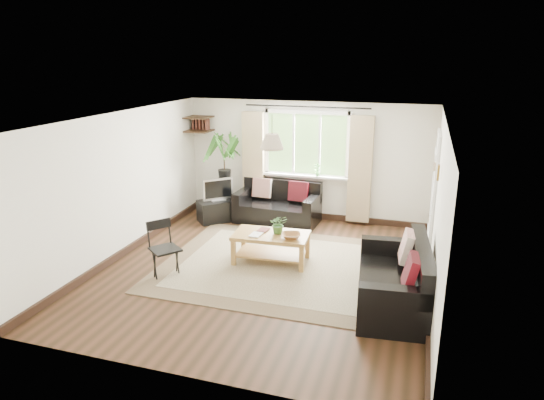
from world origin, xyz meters
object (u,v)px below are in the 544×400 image
(sofa_right, at_px, (393,276))
(folding_chair, at_px, (165,250))
(coffee_table, at_px, (271,248))
(tv_stand, at_px, (219,210))
(palm_stand, at_px, (225,175))
(sofa_back, at_px, (277,204))

(sofa_right, xyz_separation_m, folding_chair, (-3.37, -0.13, 0.01))
(coffee_table, height_order, tv_stand, coffee_table)
(coffee_table, xyz_separation_m, tv_stand, (-1.65, 1.66, -0.03))
(palm_stand, bearing_deg, coffee_table, -50.71)
(tv_stand, bearing_deg, coffee_table, -88.03)
(sofa_back, xyz_separation_m, folding_chair, (-0.89, -2.92, 0.04))
(sofa_right, relative_size, tv_stand, 2.22)
(sofa_right, distance_m, tv_stand, 4.43)
(coffee_table, distance_m, tv_stand, 2.34)
(sofa_right, distance_m, coffee_table, 2.17)
(sofa_back, distance_m, coffee_table, 2.00)
(palm_stand, bearing_deg, sofa_back, -3.67)
(tv_stand, xyz_separation_m, palm_stand, (0.01, 0.35, 0.66))
(tv_stand, relative_size, palm_stand, 0.46)
(coffee_table, height_order, palm_stand, palm_stand)
(sofa_right, xyz_separation_m, coffee_table, (-1.99, 0.86, -0.17))
(sofa_back, bearing_deg, folding_chair, -103.88)
(palm_stand, xyz_separation_m, folding_chair, (0.27, -2.99, -0.45))
(sofa_back, xyz_separation_m, sofa_right, (2.47, -2.79, 0.03))
(sofa_back, height_order, sofa_right, sofa_right)
(coffee_table, bearing_deg, sofa_back, 104.04)
(tv_stand, distance_m, folding_chair, 2.66)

